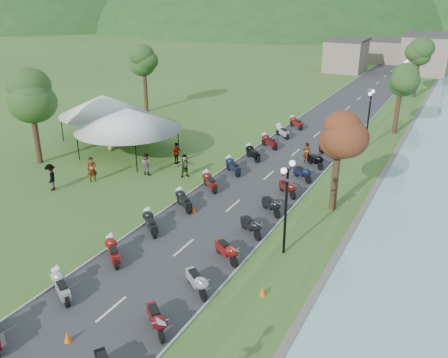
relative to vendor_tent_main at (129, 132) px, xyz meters
The scene contains 13 objects.
road 17.93m from the vendor_tent_main, 46.73° to the left, with size 7.00×120.00×0.02m, color #37373A.
hills_backdrop 173.42m from the vendor_tent_main, 85.96° to the left, with size 360.00×120.00×76.00m, color #285621, non-canonical shape.
far_building 58.87m from the vendor_tent_main, 80.01° to the left, with size 18.00×16.00×5.00m, color gray.
moto_row_left 13.04m from the vendor_tent_main, 41.78° to the right, with size 2.60×47.86×1.10m, color #331411, non-canonical shape.
moto_row_right 17.61m from the vendor_tent_main, 32.71° to the right, with size 2.60×36.37×1.10m, color #331411, non-canonical shape.
vendor_tent_main is the anchor object (origin of this frame).
vendor_tent_side 6.01m from the vendor_tent_main, 150.20° to the left, with size 5.40×5.40×4.00m, color silver, non-canonical shape.
tree_park_left 7.65m from the vendor_tent_main, 136.71° to the right, with size 3.31×3.31×9.20m, color #355D25, non-canonical shape.
tree_lakeside 18.27m from the vendor_tent_main, ahead, with size 2.71×2.71×7.54m, color #355D25, non-canonical shape.
pedestrian_a 6.47m from the vendor_tent_main, 77.75° to the right, with size 0.68×0.49×1.86m, color slate.
pedestrian_b 5.37m from the vendor_tent_main, 37.63° to the right, with size 0.81×0.45×1.67m, color slate.
pedestrian_c 8.75m from the vendor_tent_main, 90.96° to the right, with size 1.22×0.50×1.89m, color slate.
traffic_cone_near 22.93m from the vendor_tent_main, 58.23° to the right, with size 0.32×0.32×0.49m, color #F2590C.
Camera 1 is at (12.31, -2.89, 13.15)m, focal length 38.00 mm.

